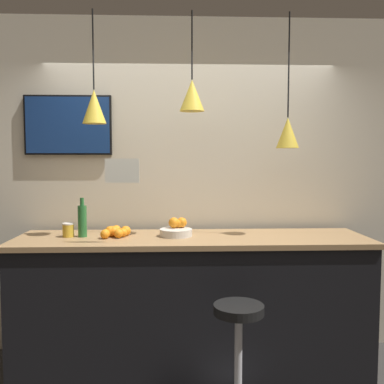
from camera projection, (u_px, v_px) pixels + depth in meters
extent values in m
cube|color=beige|center=(190.00, 186.00, 3.78)|extent=(8.00, 0.06, 2.90)
cube|color=black|center=(192.00, 306.00, 3.38)|extent=(2.70, 0.68, 1.04)
cube|color=#99754C|center=(192.00, 239.00, 3.34)|extent=(2.74, 0.72, 0.04)
cylinder|color=#B7B7BC|center=(238.00, 366.00, 2.75)|extent=(0.05, 0.05, 0.68)
cylinder|color=black|center=(239.00, 309.00, 2.72)|extent=(0.32, 0.32, 0.06)
cylinder|color=beige|center=(176.00, 233.00, 3.36)|extent=(0.25, 0.25, 0.06)
sphere|color=orange|center=(182.00, 222.00, 3.42)|extent=(0.08, 0.08, 0.08)
sphere|color=orange|center=(179.00, 224.00, 3.41)|extent=(0.07, 0.07, 0.07)
sphere|color=orange|center=(174.00, 223.00, 3.40)|extent=(0.08, 0.08, 0.08)
sphere|color=orange|center=(123.00, 233.00, 3.32)|extent=(0.07, 0.07, 0.07)
sphere|color=orange|center=(125.00, 231.00, 3.37)|extent=(0.08, 0.08, 0.08)
sphere|color=orange|center=(110.00, 231.00, 3.33)|extent=(0.09, 0.09, 0.09)
sphere|color=orange|center=(105.00, 234.00, 3.24)|extent=(0.07, 0.07, 0.07)
sphere|color=orange|center=(105.00, 234.00, 3.26)|extent=(0.07, 0.07, 0.07)
sphere|color=orange|center=(118.00, 234.00, 3.27)|extent=(0.07, 0.07, 0.07)
sphere|color=orange|center=(126.00, 231.00, 3.38)|extent=(0.08, 0.08, 0.08)
sphere|color=orange|center=(116.00, 230.00, 3.40)|extent=(0.08, 0.08, 0.08)
sphere|color=orange|center=(114.00, 231.00, 3.33)|extent=(0.08, 0.08, 0.08)
cylinder|color=#286B33|center=(82.00, 221.00, 3.32)|extent=(0.07, 0.07, 0.24)
cylinder|color=#286B33|center=(82.00, 202.00, 3.31)|extent=(0.03, 0.03, 0.06)
cylinder|color=gold|center=(68.00, 231.00, 3.32)|extent=(0.09, 0.09, 0.10)
cylinder|color=white|center=(68.00, 224.00, 3.32)|extent=(0.09, 0.09, 0.01)
cylinder|color=black|center=(93.00, 49.00, 3.20)|extent=(0.01, 0.01, 0.59)
cone|color=gold|center=(94.00, 107.00, 3.23)|extent=(0.18, 0.18, 0.26)
sphere|color=#F9EFCC|center=(94.00, 121.00, 3.24)|extent=(0.04, 0.04, 0.04)
cylinder|color=black|center=(192.00, 45.00, 3.22)|extent=(0.01, 0.01, 0.51)
cone|color=gold|center=(192.00, 95.00, 3.25)|extent=(0.19, 0.19, 0.24)
sphere|color=#F9EFCC|center=(192.00, 109.00, 3.26)|extent=(0.04, 0.04, 0.04)
cylinder|color=black|center=(289.00, 65.00, 3.27)|extent=(0.01, 0.01, 0.79)
cone|color=gold|center=(288.00, 133.00, 3.31)|extent=(0.18, 0.18, 0.24)
sphere|color=#F9EFCC|center=(287.00, 145.00, 3.31)|extent=(0.04, 0.04, 0.04)
cube|color=black|center=(68.00, 125.00, 3.65)|extent=(0.74, 0.04, 0.51)
cube|color=navy|center=(68.00, 125.00, 3.63)|extent=(0.71, 0.01, 0.48)
cube|color=white|center=(122.00, 171.00, 3.00)|extent=(0.24, 0.01, 0.17)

